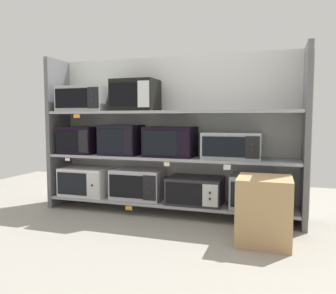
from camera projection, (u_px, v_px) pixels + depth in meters
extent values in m
cube|color=gray|center=(130.00, 248.00, 2.70)|extent=(6.67, 6.00, 0.02)
cube|color=#B2B2AD|center=(174.00, 134.00, 3.79)|extent=(2.87, 0.04, 1.72)
cube|color=#5B5B5E|center=(59.00, 133.00, 3.99)|extent=(0.05, 0.42, 1.72)
cube|color=#5B5B5E|center=(306.00, 137.00, 3.15)|extent=(0.05, 0.42, 1.72)
cube|color=#99999E|center=(168.00, 202.00, 3.63)|extent=(2.67, 0.42, 0.03)
cube|color=silver|center=(87.00, 181.00, 3.93)|extent=(0.55, 0.39, 0.32)
cube|color=black|center=(72.00, 184.00, 3.76)|extent=(0.38, 0.01, 0.25)
cube|color=silver|center=(92.00, 185.00, 3.68)|extent=(0.14, 0.01, 0.26)
cylinder|color=#262628|center=(92.00, 185.00, 3.67)|extent=(0.02, 0.01, 0.02)
cube|color=#BAB2BE|center=(138.00, 184.00, 3.73)|extent=(0.57, 0.34, 0.33)
cube|color=black|center=(126.00, 187.00, 3.58)|extent=(0.39, 0.01, 0.24)
cube|color=black|center=(149.00, 188.00, 3.50)|extent=(0.14, 0.01, 0.26)
cylinder|color=#262628|center=(149.00, 192.00, 3.49)|extent=(0.02, 0.01, 0.02)
cylinder|color=#262628|center=(149.00, 185.00, 3.49)|extent=(0.02, 0.01, 0.02)
cube|color=#2B282F|center=(195.00, 190.00, 3.53)|extent=(0.56, 0.40, 0.27)
cube|color=black|center=(184.00, 194.00, 3.35)|extent=(0.38, 0.01, 0.22)
cube|color=silver|center=(210.00, 196.00, 3.27)|extent=(0.15, 0.01, 0.22)
cylinder|color=#262628|center=(210.00, 199.00, 3.27)|extent=(0.02, 0.01, 0.02)
cylinder|color=#262628|center=(210.00, 193.00, 3.26)|extent=(0.02, 0.01, 0.02)
cube|color=#99A2A1|center=(255.00, 192.00, 3.34)|extent=(0.47, 0.37, 0.33)
cube|color=black|center=(248.00, 195.00, 3.17)|extent=(0.32, 0.01, 0.25)
cube|color=silver|center=(272.00, 197.00, 3.11)|extent=(0.12, 0.01, 0.26)
cylinder|color=#262628|center=(272.00, 201.00, 3.10)|extent=(0.02, 0.01, 0.02)
cylinder|color=#262628|center=(272.00, 193.00, 3.10)|extent=(0.02, 0.01, 0.02)
cube|color=orange|center=(129.00, 208.00, 3.55)|extent=(0.08, 0.00, 0.04)
cube|color=orange|center=(258.00, 219.00, 3.14)|extent=(0.08, 0.00, 0.04)
cube|color=#99999E|center=(168.00, 158.00, 3.59)|extent=(2.67, 0.42, 0.03)
cube|color=black|center=(81.00, 140.00, 3.90)|extent=(0.42, 0.37, 0.31)
cube|color=black|center=(67.00, 141.00, 3.74)|extent=(0.28, 0.01, 0.23)
cube|color=black|center=(83.00, 141.00, 3.68)|extent=(0.12, 0.01, 0.25)
cube|color=black|center=(122.00, 140.00, 3.74)|extent=(0.42, 0.36, 0.33)
cube|color=black|center=(110.00, 141.00, 3.58)|extent=(0.30, 0.01, 0.25)
cube|color=black|center=(127.00, 141.00, 3.52)|extent=(0.10, 0.01, 0.27)
cube|color=black|center=(171.00, 142.00, 3.57)|extent=(0.52, 0.36, 0.32)
cube|color=black|center=(160.00, 143.00, 3.41)|extent=(0.37, 0.01, 0.25)
cube|color=black|center=(183.00, 143.00, 3.34)|extent=(0.12, 0.01, 0.25)
cube|color=#97A3A5|center=(232.00, 146.00, 3.37)|extent=(0.58, 0.34, 0.26)
cube|color=black|center=(223.00, 147.00, 3.22)|extent=(0.41, 0.01, 0.20)
cube|color=black|center=(252.00, 148.00, 3.14)|extent=(0.13, 0.01, 0.21)
cylinder|color=#262628|center=(252.00, 151.00, 3.14)|extent=(0.02, 0.01, 0.02)
cylinder|color=#262628|center=(252.00, 144.00, 3.13)|extent=(0.02, 0.01, 0.02)
cube|color=white|center=(67.00, 159.00, 3.73)|extent=(0.06, 0.00, 0.03)
cube|color=beige|center=(167.00, 164.00, 3.38)|extent=(0.06, 0.00, 0.04)
cube|color=white|center=(227.00, 167.00, 3.19)|extent=(0.07, 0.00, 0.05)
cube|color=#99999E|center=(168.00, 112.00, 3.55)|extent=(2.67, 0.42, 0.03)
cube|color=#A0A7A2|center=(86.00, 99.00, 3.84)|extent=(0.57, 0.39, 0.28)
cube|color=black|center=(71.00, 98.00, 3.67)|extent=(0.41, 0.01, 0.21)
cube|color=black|center=(93.00, 98.00, 3.59)|extent=(0.13, 0.01, 0.22)
cylinder|color=#262628|center=(92.00, 101.00, 3.58)|extent=(0.02, 0.01, 0.02)
cylinder|color=#262628|center=(92.00, 95.00, 3.58)|extent=(0.02, 0.01, 0.02)
cube|color=black|center=(136.00, 95.00, 3.65)|extent=(0.48, 0.35, 0.34)
cube|color=black|center=(123.00, 94.00, 3.50)|extent=(0.32, 0.01, 0.24)
cube|color=silver|center=(143.00, 94.00, 3.43)|extent=(0.13, 0.01, 0.27)
cube|color=orange|center=(77.00, 116.00, 3.65)|extent=(0.08, 0.00, 0.04)
cube|color=tan|center=(264.00, 210.00, 2.78)|extent=(0.44, 0.44, 0.55)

